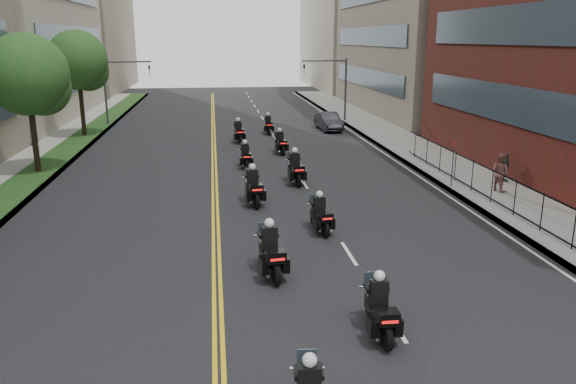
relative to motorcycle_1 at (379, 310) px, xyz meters
name	(u,v)px	position (x,y,z in m)	size (l,w,h in m)	color
sidewalk_right	(430,158)	(9.37, 20.57, -0.60)	(4.00, 90.00, 0.15)	gray
sidewalk_left	(29,169)	(-14.63, 20.57, -0.60)	(4.00, 90.00, 0.15)	gray
grass_strip	(44,167)	(-13.83, 20.57, -0.50)	(2.00, 90.00, 0.04)	#1B3C16
iron_fence	(528,205)	(8.37, 7.57, 0.23)	(0.05, 28.00, 1.50)	black
traffic_signal_right	(335,80)	(6.91, 37.57, 3.02)	(4.09, 0.20, 5.60)	#3F3F44
traffic_signal_left	(116,82)	(-12.17, 37.57, 3.02)	(4.09, 0.20, 5.60)	#3F3F44
motorcycle_1	(379,310)	(0.00, 0.00, 0.00)	(0.54, 2.31, 1.71)	black
motorcycle_2	(271,253)	(-2.36, 4.10, 0.06)	(0.72, 2.52, 1.86)	black
motorcycle_3	(320,216)	(-0.01, 8.00, -0.03)	(0.64, 2.20, 1.63)	black
motorcycle_4	(253,188)	(-2.33, 12.15, 0.06)	(0.71, 2.53, 1.87)	black
motorcycle_5	(295,169)	(0.10, 15.63, 0.07)	(0.63, 2.55, 1.88)	black
motorcycle_6	(245,157)	(-2.26, 19.68, -0.03)	(0.53, 2.22, 1.64)	black
motorcycle_7	(280,144)	(0.25, 23.52, -0.01)	(0.65, 2.29, 1.69)	black
motorcycle_8	(239,133)	(-2.27, 27.97, 0.03)	(0.66, 2.43, 1.79)	black
motorcycle_9	(268,125)	(0.25, 31.51, -0.01)	(0.52, 2.26, 1.67)	black
parked_sedan	(329,121)	(5.37, 32.71, 0.04)	(1.52, 4.35, 1.43)	black
pedestrian_b	(500,172)	(9.66, 12.31, 0.41)	(0.91, 0.71, 1.88)	brown
pedestrian_c	(506,167)	(10.87, 14.03, 0.22)	(0.87, 0.36, 1.48)	#393A40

